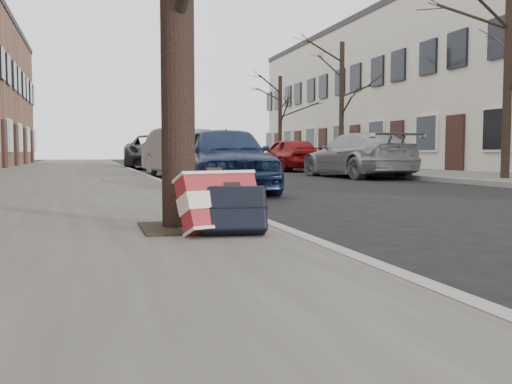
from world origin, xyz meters
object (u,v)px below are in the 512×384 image
object	(u,v)px
car_near_front	(224,158)
suitcase_navy	(233,210)
car_near_mid	(186,153)
suitcase_red	(220,203)

from	to	relation	value
car_near_front	suitcase_navy	bearing A→B (deg)	-100.08
car_near_mid	car_near_front	bearing A→B (deg)	-102.86
suitcase_red	car_near_mid	world-z (taller)	car_near_mid
car_near_front	car_near_mid	size ratio (longest dim) A/B	0.85
suitcase_red	car_near_front	size ratio (longest dim) A/B	0.17
suitcase_navy	car_near_front	xyz separation A→B (m)	(1.43, 6.38, 0.33)
car_near_mid	suitcase_red	bearing A→B (deg)	-108.19
suitcase_red	car_near_mid	size ratio (longest dim) A/B	0.14
suitcase_navy	suitcase_red	bearing A→B (deg)	135.17
suitcase_red	suitcase_navy	distance (m)	0.14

